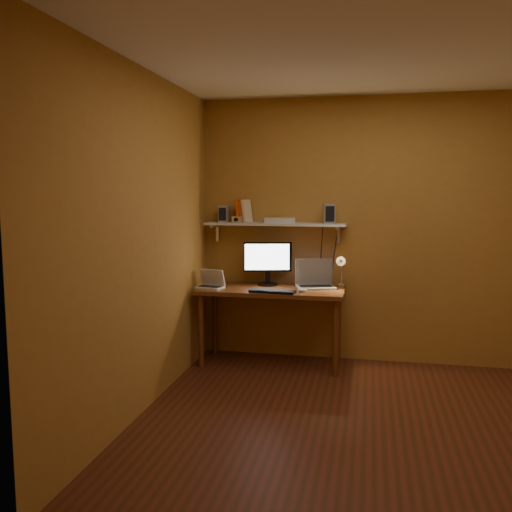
% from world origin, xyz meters
% --- Properties ---
extents(room, '(3.44, 3.24, 2.64)m').
position_xyz_m(room, '(0.00, 0.00, 1.30)').
color(room, '#572316').
rests_on(room, ground).
extents(desk, '(1.40, 0.60, 0.75)m').
position_xyz_m(desk, '(-0.95, 1.28, 0.66)').
color(desk, brown).
rests_on(desk, ground).
extents(wall_shelf, '(1.40, 0.25, 0.21)m').
position_xyz_m(wall_shelf, '(-0.95, 1.47, 1.36)').
color(wall_shelf, silver).
rests_on(wall_shelf, room).
extents(monitor, '(0.47, 0.24, 0.43)m').
position_xyz_m(monitor, '(-1.02, 1.46, 0.99)').
color(monitor, black).
rests_on(monitor, desk).
extents(laptop, '(0.42, 0.35, 0.28)m').
position_xyz_m(laptop, '(-0.54, 1.43, 0.82)').
color(laptop, gray).
rests_on(laptop, desk).
extents(netbook, '(0.28, 0.23, 0.18)m').
position_xyz_m(netbook, '(-1.52, 1.17, 0.80)').
color(netbook, silver).
rests_on(netbook, desk).
extents(keyboard, '(0.44, 0.19, 0.02)m').
position_xyz_m(keyboard, '(-0.90, 1.07, 0.76)').
color(keyboard, black).
rests_on(keyboard, desk).
extents(mouse, '(0.09, 0.06, 0.03)m').
position_xyz_m(mouse, '(-0.63, 1.15, 0.77)').
color(mouse, silver).
rests_on(mouse, desk).
extents(desk_lamp, '(0.09, 0.23, 0.38)m').
position_xyz_m(desk_lamp, '(-0.29, 1.41, 0.96)').
color(desk_lamp, silver).
rests_on(desk_lamp, desk).
extents(speaker_left, '(0.09, 0.09, 0.16)m').
position_xyz_m(speaker_left, '(-1.48, 1.48, 1.46)').
color(speaker_left, gray).
rests_on(speaker_left, wall_shelf).
extents(speaker_right, '(0.13, 0.13, 0.19)m').
position_xyz_m(speaker_right, '(-0.42, 1.46, 1.47)').
color(speaker_right, gray).
rests_on(speaker_right, wall_shelf).
extents(books, '(0.15, 0.16, 0.23)m').
position_xyz_m(books, '(-1.27, 1.50, 1.49)').
color(books, '#ED4100').
rests_on(books, wall_shelf).
extents(shelf_camera, '(0.11, 0.07, 0.06)m').
position_xyz_m(shelf_camera, '(-1.32, 1.40, 1.41)').
color(shelf_camera, silver).
rests_on(shelf_camera, wall_shelf).
extents(router, '(0.33, 0.25, 0.05)m').
position_xyz_m(router, '(-0.90, 1.48, 1.40)').
color(router, silver).
rests_on(router, wall_shelf).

